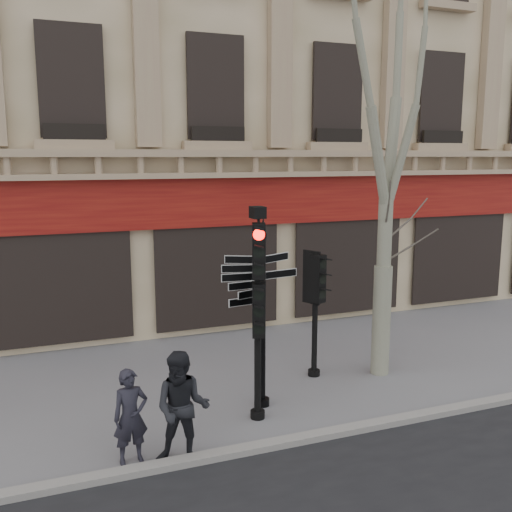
# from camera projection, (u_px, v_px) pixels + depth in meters

# --- Properties ---
(ground) EXTENTS (80.00, 80.00, 0.00)m
(ground) POSITION_uv_depth(u_px,v_px,m) (293.00, 405.00, 11.11)
(ground) COLOR slate
(ground) RESTS_ON ground
(kerb) EXTENTS (80.00, 0.25, 0.12)m
(kerb) POSITION_uv_depth(u_px,v_px,m) (327.00, 434.00, 9.81)
(kerb) COLOR gray
(kerb) RESTS_ON ground
(building) EXTENTS (28.00, 15.52, 18.00)m
(building) POSITION_uv_depth(u_px,v_px,m) (155.00, 40.00, 21.03)
(building) COLOR tan
(building) RESTS_ON ground
(fingerpost) EXTENTS (1.58, 1.58, 3.71)m
(fingerpost) POSITION_uv_depth(u_px,v_px,m) (263.00, 280.00, 10.65)
(fingerpost) COLOR black
(fingerpost) RESTS_ON ground
(traffic_signal_main) EXTENTS (0.51, 0.44, 3.92)m
(traffic_signal_main) POSITION_uv_depth(u_px,v_px,m) (258.00, 288.00, 10.13)
(traffic_signal_main) COLOR black
(traffic_signal_main) RESTS_ON ground
(traffic_signal_secondary) EXTENTS (0.55, 0.48, 2.72)m
(traffic_signal_secondary) POSITION_uv_depth(u_px,v_px,m) (315.00, 292.00, 12.26)
(traffic_signal_secondary) COLOR black
(traffic_signal_secondary) RESTS_ON ground
(plane_tree) EXTENTS (3.54, 3.54, 9.41)m
(plane_tree) POSITION_uv_depth(u_px,v_px,m) (391.00, 65.00, 11.59)
(plane_tree) COLOR gray
(plane_tree) RESTS_ON ground
(pedestrian_a) EXTENTS (0.59, 0.42, 1.53)m
(pedestrian_a) POSITION_uv_depth(u_px,v_px,m) (131.00, 416.00, 8.92)
(pedestrian_a) COLOR black
(pedestrian_a) RESTS_ON ground
(pedestrian_b) EXTENTS (1.08, 0.98, 1.82)m
(pedestrian_b) POSITION_uv_depth(u_px,v_px,m) (182.00, 408.00, 8.88)
(pedestrian_b) COLOR black
(pedestrian_b) RESTS_ON ground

